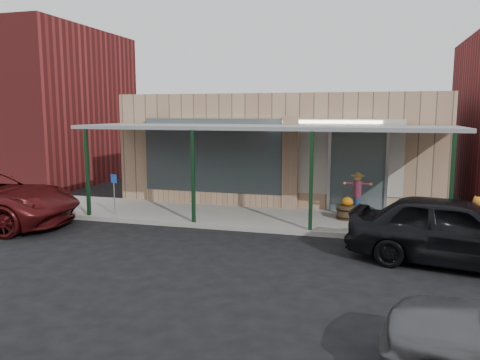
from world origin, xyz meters
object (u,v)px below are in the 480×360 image
(barrel_scarecrow, at_px, (357,203))
(barrel_pumpkin, at_px, (347,211))
(parked_sedan, at_px, (455,231))
(handicap_sign, at_px, (114,189))

(barrel_scarecrow, bearing_deg, barrel_pumpkin, -157.74)
(barrel_pumpkin, bearing_deg, parked_sedan, -53.68)
(handicap_sign, distance_m, parked_sedan, 10.25)
(handicap_sign, xyz_separation_m, parked_sedan, (10.03, -2.08, -0.21))
(handicap_sign, bearing_deg, barrel_pumpkin, 32.64)
(barrel_scarecrow, height_order, barrel_pumpkin, barrel_scarecrow)
(barrel_pumpkin, distance_m, handicap_sign, 7.61)
(barrel_scarecrow, height_order, handicap_sign, barrel_scarecrow)
(handicap_sign, height_order, parked_sedan, parked_sedan)
(handicap_sign, bearing_deg, barrel_scarecrow, 33.98)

